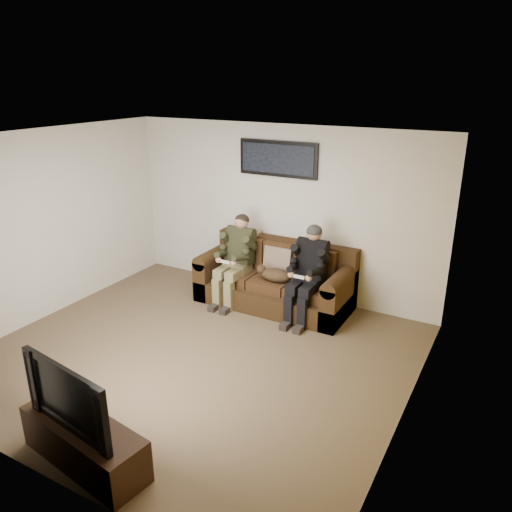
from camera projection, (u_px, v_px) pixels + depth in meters
The scene contains 16 objects.
floor at pixel (196, 355), 6.15m from camera, with size 5.00×5.00×0.00m, color brown.
ceiling at pixel (186, 140), 5.26m from camera, with size 5.00×5.00×0.00m, color silver.
wall_back at pixel (280, 212), 7.55m from camera, with size 5.00×5.00×0.00m, color beige.
wall_front at pixel (20, 343), 3.85m from camera, with size 5.00×5.00×0.00m, color beige.
wall_left at pixel (44, 226), 6.84m from camera, with size 4.50×4.50×0.00m, color beige.
wall_right at pixel (414, 301), 4.56m from camera, with size 4.50×4.50×0.00m, color beige.
accent_wall_right at pixel (413, 301), 4.56m from camera, with size 4.50×4.50×0.00m, color #A17810.
sofa at pixel (276, 281), 7.45m from camera, with size 2.26×0.98×0.92m.
throw_pillow at pixel (278, 261), 7.38m from camera, with size 0.43×0.12×0.41m, color #7E6452.
throw_blanket at pixel (246, 233), 7.80m from camera, with size 0.46×0.23×0.08m, color tan.
person_left at pixel (236, 254), 7.43m from camera, with size 0.51×0.87×1.31m.
person_right at pixel (308, 268), 6.89m from camera, with size 0.51×0.86×1.32m.
cat at pixel (274, 274), 7.16m from camera, with size 0.66×0.26×0.24m.
framed_poster at pixel (278, 159), 7.26m from camera, with size 1.25×0.05×0.52m.
tv_stand at pixel (84, 443), 4.38m from camera, with size 1.30×0.42×0.41m, color black.
television at pixel (77, 393), 4.21m from camera, with size 1.09×0.14×0.63m, color black.
Camera 1 is at (3.25, -4.32, 3.25)m, focal length 35.00 mm.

